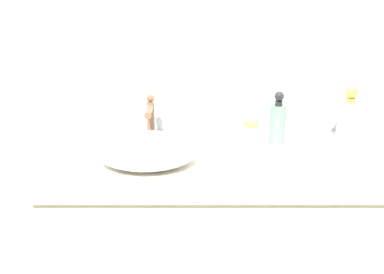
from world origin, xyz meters
TOP-DOWN VIEW (x-y plane):
  - bathroom_wall_rear at (0.00, 0.73)m, footprint 6.00×0.06m
  - vanity_counter at (-0.04, 0.43)m, footprint 1.31×0.51m
  - sink_basin at (-0.34, 0.38)m, footprint 0.34×0.28m
  - faucet at (-0.34, 0.54)m, footprint 0.03×0.14m
  - soap_dispenser at (0.36, 0.53)m, footprint 0.08×0.08m
  - perfume_bottle at (0.11, 0.55)m, footprint 0.06×0.06m
  - spray_can at (-0.00, 0.39)m, footprint 0.07×0.07m
  - candle_jar at (-0.59, 0.45)m, footprint 0.06×0.06m

SIDE VIEW (x-z plane):
  - vanity_counter at x=-0.04m, z-range 0.00..0.88m
  - candle_jar at x=-0.59m, z-range 0.88..0.92m
  - sink_basin at x=-0.34m, z-range 0.88..0.97m
  - spray_can at x=0.00m, z-range 0.88..1.02m
  - perfume_bottle at x=0.11m, z-range 0.87..1.06m
  - soap_dispenser at x=0.36m, z-range 0.86..1.09m
  - faucet at x=-0.34m, z-range 0.90..1.08m
  - bathroom_wall_rear at x=0.00m, z-range 0.00..2.60m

